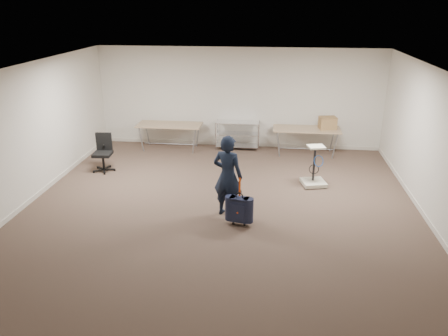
# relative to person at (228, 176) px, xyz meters

# --- Properties ---
(ground) EXTENTS (9.00, 9.00, 0.00)m
(ground) POSITION_rel_person_xyz_m (-0.17, -0.05, -0.82)
(ground) COLOR #4B382E
(ground) RESTS_ON ground
(room_shell) EXTENTS (8.00, 9.00, 9.00)m
(room_shell) POSITION_rel_person_xyz_m (-0.17, 1.33, -0.77)
(room_shell) COLOR silver
(room_shell) RESTS_ON ground
(folding_table_left) EXTENTS (1.80, 0.75, 0.73)m
(folding_table_left) POSITION_rel_person_xyz_m (-2.07, 3.90, -0.14)
(folding_table_left) COLOR tan
(folding_table_left) RESTS_ON ground
(folding_table_right) EXTENTS (1.80, 0.75, 0.73)m
(folding_table_right) POSITION_rel_person_xyz_m (1.73, 3.90, -0.14)
(folding_table_right) COLOR tan
(folding_table_right) RESTS_ON ground
(wire_shelf) EXTENTS (1.22, 0.47, 0.80)m
(wire_shelf) POSITION_rel_person_xyz_m (-0.17, 4.15, -0.38)
(wire_shelf) COLOR silver
(wire_shelf) RESTS_ON ground
(person) EXTENTS (0.69, 0.55, 1.63)m
(person) POSITION_rel_person_xyz_m (0.00, 0.00, 0.00)
(person) COLOR black
(person) RESTS_ON ground
(suitcase) EXTENTS (0.38, 0.27, 0.95)m
(suitcase) POSITION_rel_person_xyz_m (0.26, -0.40, -0.49)
(suitcase) COLOR black
(suitcase) RESTS_ON ground
(office_chair) EXTENTS (0.56, 0.56, 0.93)m
(office_chair) POSITION_rel_person_xyz_m (-3.32, 2.06, -0.54)
(office_chair) COLOR black
(office_chair) RESTS_ON ground
(equipment_cart) EXTENTS (0.62, 0.62, 0.95)m
(equipment_cart) POSITION_rel_person_xyz_m (1.80, 1.70, -0.57)
(equipment_cart) COLOR beige
(equipment_cart) RESTS_ON ground
(cardboard_box) EXTENTS (0.49, 0.40, 0.33)m
(cardboard_box) POSITION_rel_person_xyz_m (2.28, 3.93, 0.08)
(cardboard_box) COLOR #905F43
(cardboard_box) RESTS_ON folding_table_right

